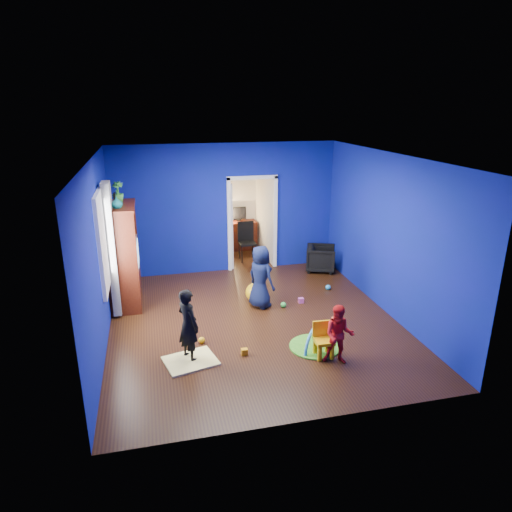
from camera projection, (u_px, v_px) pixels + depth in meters
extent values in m
cube|color=black|center=(254.00, 322.00, 8.15)|extent=(5.00, 5.50, 0.01)
cube|color=white|center=(254.00, 157.00, 7.22)|extent=(5.00, 5.50, 0.01)
cube|color=navy|center=(226.00, 209.00, 10.22)|extent=(5.00, 0.02, 2.90)
cube|color=navy|center=(309.00, 315.00, 5.15)|extent=(5.00, 0.02, 2.90)
cube|color=navy|center=(99.00, 255.00, 7.14)|extent=(0.02, 5.50, 2.90)
cube|color=navy|center=(389.00, 235.00, 8.23)|extent=(0.02, 5.50, 2.90)
imported|color=black|center=(321.00, 258.00, 10.54)|extent=(0.84, 0.83, 0.59)
imported|color=black|center=(188.00, 325.00, 6.80)|extent=(0.45, 0.50, 1.15)
imported|color=#0E0F35|center=(261.00, 277.00, 8.58)|extent=(0.64, 0.71, 1.21)
imported|color=red|center=(339.00, 335.00, 6.74)|extent=(0.55, 0.50, 0.92)
imported|color=#0B565E|center=(117.00, 203.00, 7.95)|extent=(0.25, 0.25, 0.20)
imported|color=#308530|center=(118.00, 192.00, 8.40)|extent=(0.25, 0.25, 0.39)
cube|color=#3D150A|center=(123.00, 256.00, 8.57)|extent=(0.58, 1.14, 1.96)
cube|color=silver|center=(125.00, 254.00, 8.57)|extent=(0.46, 0.70, 0.54)
cube|color=#F2E07A|center=(191.00, 361.00, 6.89)|extent=(0.87, 0.76, 0.03)
sphere|color=yellow|center=(255.00, 292.00, 8.94)|extent=(0.37, 0.37, 0.37)
cube|color=yellow|center=(324.00, 342.00, 6.96)|extent=(0.29, 0.29, 0.50)
cylinder|color=green|center=(314.00, 346.00, 7.31)|extent=(0.81, 0.81, 0.02)
torus|color=#3F8CD8|center=(314.00, 346.00, 7.31)|extent=(0.55, 0.55, 0.73)
cube|color=white|center=(101.00, 243.00, 7.43)|extent=(0.03, 0.95, 1.55)
cube|color=slate|center=(112.00, 250.00, 8.06)|extent=(0.14, 0.42, 2.40)
cube|color=white|center=(252.00, 225.00, 10.48)|extent=(1.16, 0.10, 2.10)
cube|color=#3D140A|center=(240.00, 235.00, 12.08)|extent=(0.88, 0.44, 0.75)
cube|color=black|center=(238.00, 213.00, 12.01)|extent=(0.40, 0.05, 0.32)
sphere|color=#FFD88C|center=(228.00, 215.00, 11.90)|extent=(0.14, 0.14, 0.14)
cube|color=black|center=(247.00, 242.00, 11.17)|extent=(0.40, 0.40, 0.92)
cube|color=white|center=(238.00, 172.00, 11.66)|extent=(0.88, 0.24, 0.04)
cube|color=orange|center=(335.00, 320.00, 8.10)|extent=(0.10, 0.08, 0.10)
sphere|color=#28A5E4|center=(328.00, 287.00, 9.53)|extent=(0.11, 0.11, 0.11)
cube|color=orange|center=(244.00, 352.00, 7.08)|extent=(0.10, 0.08, 0.10)
sphere|color=green|center=(283.00, 305.00, 8.71)|extent=(0.11, 0.11, 0.11)
cube|color=#D851A4|center=(301.00, 300.00, 8.90)|extent=(0.10, 0.08, 0.10)
sphere|color=orange|center=(202.00, 340.00, 7.42)|extent=(0.11, 0.11, 0.11)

